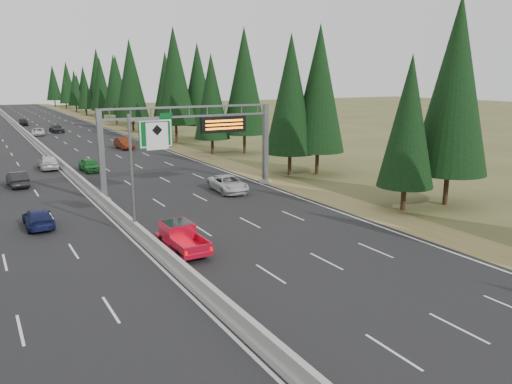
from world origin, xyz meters
TOP-DOWN VIEW (x-y plane):
  - road at (0.00, 80.00)m, footprint 32.00×260.00m
  - shoulder_right at (17.80, 80.00)m, footprint 3.60×260.00m
  - median_barrier at (0.00, 80.00)m, footprint 0.70×260.00m
  - sign_gantry at (8.92, 34.88)m, footprint 16.75×0.98m
  - hov_sign_pole at (0.58, 24.97)m, footprint 2.80×0.50m
  - tree_row_right at (22.41, 71.50)m, footprint 12.01×241.20m
  - silver_minivan at (11.19, 33.29)m, footprint 2.84×5.50m
  - red_pickup at (1.50, 20.60)m, footprint 1.79×5.01m
  - car_ahead_green at (2.32, 50.16)m, footprint 1.94×4.34m
  - car_ahead_dkred at (10.66, 66.25)m, footprint 1.94×4.96m
  - car_ahead_dkgrey at (5.60, 95.00)m, footprint 2.39×5.01m
  - car_ahead_white at (1.87, 91.39)m, footprint 2.64×4.89m
  - car_ahead_far at (1.50, 113.84)m, footprint 2.08×4.69m
  - car_onc_near at (-5.42, 45.40)m, footprint 1.86×4.55m
  - car_onc_blue at (-5.40, 30.00)m, footprint 1.83×4.49m
  - car_onc_white at (-1.50, 53.94)m, footprint 2.06×4.89m

SIDE VIEW (x-z plane):
  - shoulder_right at x=17.80m, z-range 0.00..0.06m
  - road at x=0.00m, z-range 0.00..0.08m
  - median_barrier at x=0.00m, z-range -0.01..0.84m
  - car_onc_blue at x=-5.40m, z-range 0.08..1.38m
  - car_ahead_white at x=1.87m, z-range 0.08..1.38m
  - car_ahead_dkgrey at x=5.60m, z-range 0.08..1.49m
  - car_ahead_green at x=2.32m, z-range 0.08..1.53m
  - car_onc_near at x=-5.42m, z-range 0.08..1.55m
  - silver_minivan at x=11.19m, z-range 0.08..1.56m
  - car_ahead_far at x=1.50m, z-range 0.08..1.65m
  - car_ahead_dkred at x=10.66m, z-range 0.08..1.69m
  - car_onc_white at x=-1.50m, z-range 0.08..1.73m
  - red_pickup at x=1.50m, z-range 0.17..1.80m
  - hov_sign_pole at x=0.58m, z-range 0.72..8.72m
  - sign_gantry at x=8.92m, z-range 1.37..9.17m
  - tree_row_right at x=22.41m, z-range -0.36..18.53m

